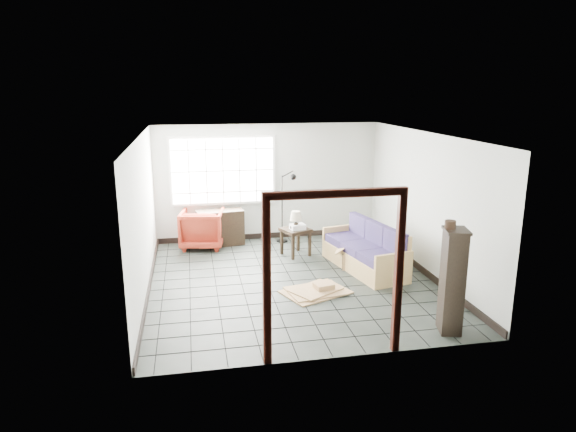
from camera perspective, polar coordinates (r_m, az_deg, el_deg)
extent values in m
plane|color=black|center=(9.29, 0.41, -7.19)|extent=(5.50, 5.50, 0.00)
cube|color=#B1B7AF|center=(11.55, -2.25, 3.78)|extent=(5.00, 0.02, 2.60)
cube|color=#B1B7AF|center=(6.33, 5.33, -5.13)|extent=(5.00, 0.02, 2.60)
cube|color=#B1B7AF|center=(8.77, -15.81, -0.12)|extent=(0.02, 5.50, 2.60)
cube|color=#B1B7AF|center=(9.69, 15.09, 1.26)|extent=(0.02, 5.50, 2.60)
cube|color=white|center=(8.68, 0.44, 8.99)|extent=(5.00, 5.50, 0.02)
cube|color=black|center=(11.82, -2.18, -2.17)|extent=(4.95, 0.03, 0.12)
cube|color=black|center=(9.14, -15.16, -7.67)|extent=(0.03, 5.45, 0.12)
cube|color=black|center=(10.02, 14.53, -5.67)|extent=(0.03, 5.45, 0.12)
cube|color=silver|center=(11.35, -7.25, 5.03)|extent=(2.32, 0.06, 1.52)
cube|color=white|center=(11.31, -7.24, 5.00)|extent=(2.20, 0.02, 1.40)
cube|color=#3A140D|center=(6.29, -2.38, -7.63)|extent=(0.10, 0.08, 2.10)
cube|color=#3A140D|center=(6.74, 12.17, -6.45)|extent=(0.10, 0.08, 2.10)
cube|color=#3A140D|center=(6.15, 5.38, 2.52)|extent=(1.80, 0.08, 0.10)
cube|color=#A9824C|center=(9.91, 8.41, -4.89)|extent=(1.14, 2.02, 0.34)
cube|color=#A9824C|center=(9.10, 11.63, -5.92)|extent=(0.76, 0.21, 0.61)
cube|color=#A9824C|center=(10.68, 5.74, -2.66)|extent=(0.76, 0.21, 0.61)
cube|color=#A9824C|center=(9.98, 10.17, -2.71)|extent=(0.47, 1.88, 0.67)
cube|color=#251B45|center=(9.32, 10.36, -4.61)|extent=(0.80, 0.74, 0.15)
cube|color=#251B45|center=(9.40, 11.83, -3.06)|extent=(0.26, 0.62, 0.49)
cube|color=#251B45|center=(9.83, 8.37, -3.55)|extent=(0.80, 0.74, 0.15)
cube|color=#251B45|center=(9.90, 9.79, -2.09)|extent=(0.26, 0.62, 0.49)
cube|color=#251B45|center=(10.34, 6.59, -2.58)|extent=(0.80, 0.74, 0.15)
cube|color=#251B45|center=(10.41, 7.95, -1.20)|extent=(0.26, 0.62, 0.49)
imported|color=maroon|center=(11.20, -9.50, -1.18)|extent=(1.02, 0.97, 0.91)
cube|color=black|center=(10.49, 0.85, -1.56)|extent=(0.68, 0.68, 0.06)
cube|color=black|center=(10.30, 0.55, -3.49)|extent=(0.07, 0.07, 0.52)
cube|color=black|center=(10.52, 2.42, -3.11)|extent=(0.07, 0.07, 0.52)
cube|color=black|center=(10.63, -0.70, -2.93)|extent=(0.07, 0.07, 0.52)
cube|color=black|center=(10.85, 1.14, -2.57)|extent=(0.07, 0.07, 0.52)
cylinder|color=black|center=(10.41, 0.89, -1.14)|extent=(0.11, 0.11, 0.13)
cylinder|color=black|center=(10.38, 0.89, -0.53)|extent=(0.03, 0.03, 0.09)
cone|color=beige|center=(10.35, 0.90, 0.03)|extent=(0.28, 0.28, 0.19)
cube|color=silver|center=(10.41, 1.07, -1.21)|extent=(0.32, 0.27, 0.10)
cylinder|color=black|center=(10.37, 0.33, -1.28)|extent=(0.03, 0.06, 0.06)
cylinder|color=black|center=(11.56, -0.65, -2.77)|extent=(0.27, 0.27, 0.03)
cylinder|color=black|center=(11.36, -0.66, 0.83)|extent=(0.03, 0.03, 1.48)
cylinder|color=black|center=(11.20, -0.04, 4.70)|extent=(0.25, 0.05, 0.13)
sphere|color=black|center=(11.20, 0.59, 4.35)|extent=(0.15, 0.15, 0.13)
cube|color=black|center=(11.30, -7.52, -1.31)|extent=(1.05, 0.54, 0.78)
cube|color=black|center=(11.30, -7.52, -1.26)|extent=(0.97, 0.47, 0.03)
cube|color=black|center=(7.56, 17.79, -6.99)|extent=(0.36, 0.43, 1.49)
cube|color=black|center=(7.33, 18.22, -1.55)|extent=(0.41, 0.47, 0.04)
cylinder|color=black|center=(7.31, 17.58, -0.92)|extent=(0.18, 0.18, 0.11)
cube|color=olive|center=(9.99, 7.47, -5.69)|extent=(0.56, 0.51, 0.02)
cube|color=black|center=(9.96, 6.18, -4.83)|extent=(0.15, 0.34, 0.31)
cube|color=olive|center=(9.93, 8.81, -4.97)|extent=(0.15, 0.34, 0.31)
cube|color=olive|center=(9.77, 7.42, -5.24)|extent=(0.43, 0.19, 0.31)
cube|color=olive|center=(10.12, 7.56, -4.57)|extent=(0.43, 0.19, 0.31)
cube|color=olive|center=(9.90, 5.84, -3.66)|extent=(0.30, 0.40, 0.13)
cube|color=olive|center=(9.87, 9.23, -3.83)|extent=(0.30, 0.40, 0.13)
cube|color=olive|center=(8.79, 3.09, -8.43)|extent=(1.27, 1.09, 0.02)
cube|color=olive|center=(8.78, 3.09, -8.29)|extent=(1.04, 0.85, 0.02)
cube|color=olive|center=(8.77, 3.10, -8.16)|extent=(0.98, 0.90, 0.02)
cube|color=olive|center=(8.78, 3.99, -7.75)|extent=(0.36, 0.31, 0.09)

